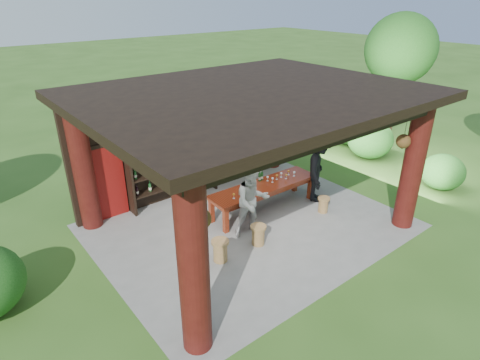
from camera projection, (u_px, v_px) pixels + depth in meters
ground at (250, 225)px, 10.35m from camera, size 90.00×90.00×0.00m
pavilion at (239, 143)px, 9.73m from camera, size 7.50×6.00×3.60m
wine_shelf at (173, 161)px, 11.15m from camera, size 2.69×0.41×2.37m
tasting_table at (264, 189)px, 10.84m from camera, size 3.25×0.90×0.75m
stool_near_left at (258, 235)px, 9.48m from camera, size 0.38×0.38×0.50m
stool_near_right at (323, 204)px, 10.89m from camera, size 0.33×0.33×0.44m
stool_far_left at (220, 250)px, 8.89m from camera, size 0.40×0.40×0.53m
host at (256, 168)px, 11.45m from camera, size 0.78×0.66×1.83m
guest_woman at (252, 201)px, 9.63m from camera, size 1.04×0.91×1.81m
guest_man at (318, 168)px, 11.22m from camera, size 1.46×1.37×1.98m
table_bottles at (258, 176)px, 10.94m from camera, size 0.41×0.10×0.31m
table_glasses at (276, 178)px, 11.00m from camera, size 2.23×0.31×0.15m
napkin_basket at (245, 192)px, 10.26m from camera, size 0.26×0.19×0.14m
shrubs at (288, 166)px, 12.47m from camera, size 14.81×9.63×1.36m
trees at (327, 71)px, 11.68m from camera, size 21.18×10.51×4.80m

